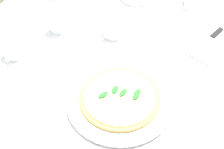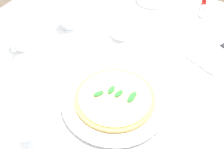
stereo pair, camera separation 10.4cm
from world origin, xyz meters
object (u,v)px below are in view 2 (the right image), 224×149
at_px(coffee_cup_back_corner, 22,41).
at_px(dinner_knife, 219,49).
at_px(pizza_plate, 115,101).
at_px(napkin_folded, 219,51).
at_px(pizza, 115,98).
at_px(pepper_shaker, 203,4).
at_px(water_glass_center_back, 31,143).
at_px(hot_sauce_bottle, 203,5).
at_px(salt_shaker, 203,11).
at_px(coffee_cup_near_left, 121,30).
at_px(water_glass_far_left, 69,16).

bearing_deg(coffee_cup_back_corner, dinner_knife, 119.25).
bearing_deg(pizza_plate, napkin_folded, 153.25).
distance_m(pizza, pepper_shaker, 0.66).
height_order(water_glass_center_back, napkin_folded, water_glass_center_back).
relative_size(hot_sauce_bottle, salt_shaker, 1.48).
distance_m(coffee_cup_near_left, pepper_shaker, 0.41).
height_order(water_glass_center_back, water_glass_far_left, water_glass_center_back).
bearing_deg(pizza_plate, water_glass_center_back, -19.96).
relative_size(coffee_cup_back_corner, water_glass_far_left, 1.23).
bearing_deg(napkin_folded, hot_sauce_bottle, -127.78).
height_order(coffee_cup_near_left, coffee_cup_back_corner, same).
xyz_separation_m(coffee_cup_back_corner, water_glass_far_left, (-0.21, 0.07, 0.01)).
relative_size(pizza, hot_sauce_bottle, 3.10).
bearing_deg(water_glass_far_left, coffee_cup_near_left, 101.96).
bearing_deg(napkin_folded, water_glass_far_left, -56.21).
height_order(coffee_cup_near_left, hot_sauce_bottle, hot_sauce_bottle).
relative_size(coffee_cup_near_left, dinner_knife, 0.69).
distance_m(napkin_folded, hot_sauce_bottle, 0.27).
height_order(water_glass_center_back, pepper_shaker, water_glass_center_back).
distance_m(pizza_plate, water_glass_center_back, 0.29).
distance_m(water_glass_center_back, pepper_shaker, 0.94).
bearing_deg(napkin_folded, salt_shaker, -126.07).
xyz_separation_m(pizza, hot_sauce_bottle, (-0.63, 0.06, 0.01)).
bearing_deg(pepper_shaker, coffee_cup_back_corner, -38.36).
height_order(dinner_knife, pepper_shaker, pepper_shaker).
bearing_deg(pepper_shaker, pizza, -4.10).
bearing_deg(salt_shaker, coffee_cup_back_corner, -42.20).
relative_size(pizza, coffee_cup_near_left, 1.94).
height_order(hot_sauce_bottle, pepper_shaker, hot_sauce_bottle).
bearing_deg(pizza_plate, water_glass_far_left, -124.09).
bearing_deg(hot_sauce_bottle, salt_shaker, 19.65).
bearing_deg(coffee_cup_near_left, salt_shaker, 143.94).
relative_size(coffee_cup_near_left, water_glass_center_back, 1.15).
distance_m(coffee_cup_back_corner, salt_shaker, 0.75).
bearing_deg(coffee_cup_back_corner, water_glass_center_back, 47.09).
bearing_deg(dinner_knife, salt_shaker, -126.23).
xyz_separation_m(water_glass_far_left, hot_sauce_bottle, (-0.38, 0.43, -0.01)).
bearing_deg(hot_sauce_bottle, napkin_folded, 33.56).
xyz_separation_m(coffee_cup_near_left, dinner_knife, (-0.11, 0.36, -0.01)).
xyz_separation_m(pizza_plate, coffee_cup_near_left, (-0.30, -0.15, 0.02)).
height_order(coffee_cup_back_corner, pepper_shaker, coffee_cup_back_corner).
bearing_deg(coffee_cup_back_corner, hot_sauce_bottle, 139.75).
bearing_deg(dinner_knife, pepper_shaker, -129.20).
relative_size(napkin_folded, pepper_shaker, 4.44).
bearing_deg(dinner_knife, water_glass_far_left, -56.04).
height_order(pizza_plate, water_glass_center_back, water_glass_center_back).
relative_size(napkin_folded, hot_sauce_bottle, 3.01).
distance_m(napkin_folded, salt_shaker, 0.24).
xyz_separation_m(pizza_plate, salt_shaker, (-0.60, 0.07, 0.01)).
xyz_separation_m(pizza, napkin_folded, (-0.41, 0.21, -0.01)).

